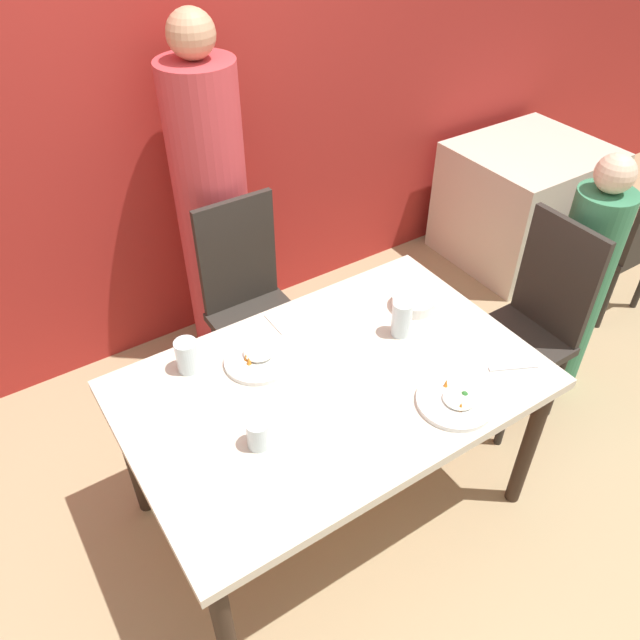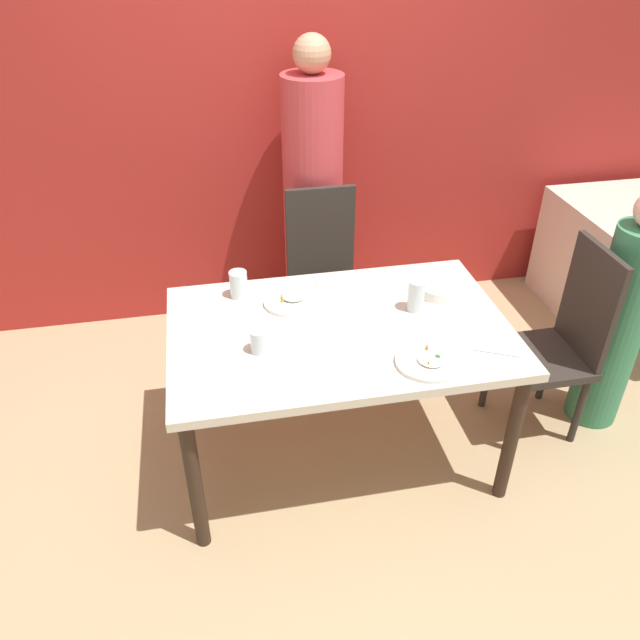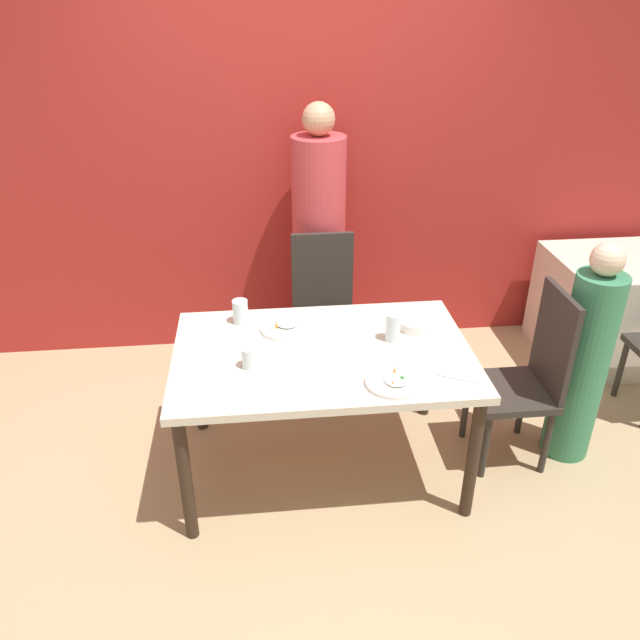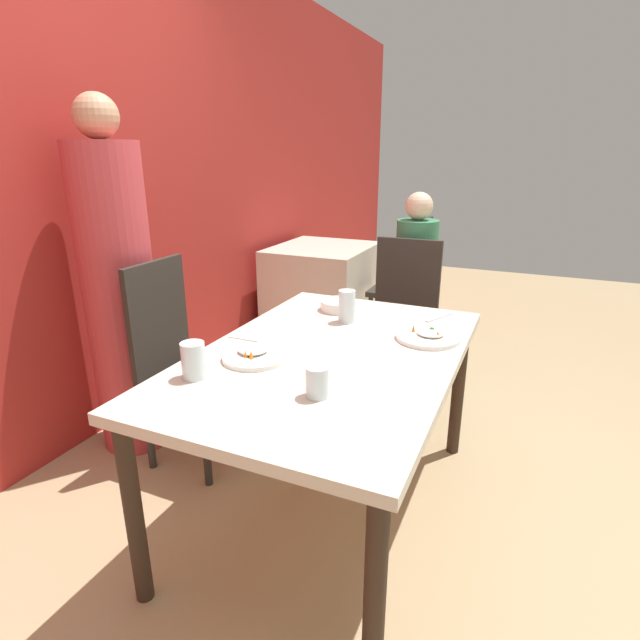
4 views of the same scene
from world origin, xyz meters
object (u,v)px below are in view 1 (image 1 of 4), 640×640
at_px(chair_adult_spot, 251,300).
at_px(plate_rice_adult, 455,401).
at_px(person_adult, 214,217).
at_px(person_child, 577,289).
at_px(chair_child_spot, 530,321).
at_px(bowl_curry, 414,302).
at_px(glass_water_tall, 258,434).

bearing_deg(chair_adult_spot, plate_rice_adult, -80.58).
bearing_deg(person_adult, chair_adult_spot, -90.00).
distance_m(chair_adult_spot, person_child, 1.50).
distance_m(chair_child_spot, person_adult, 1.53).
relative_size(person_adult, person_child, 1.38).
relative_size(bowl_curry, glass_water_tall, 1.74).
xyz_separation_m(chair_child_spot, person_child, (0.29, -0.00, 0.06)).
relative_size(chair_adult_spot, chair_child_spot, 1.00).
height_order(chair_adult_spot, person_adult, person_adult).
xyz_separation_m(person_adult, glass_water_tall, (-0.45, -1.25, -0.01)).
xyz_separation_m(person_adult, bowl_curry, (0.41, -0.98, -0.03)).
height_order(plate_rice_adult, glass_water_tall, glass_water_tall).
bearing_deg(bowl_curry, chair_child_spot, -16.25).
distance_m(chair_child_spot, glass_water_tall, 1.46).
distance_m(plate_rice_adult, glass_water_tall, 0.68).
height_order(chair_adult_spot, glass_water_tall, chair_adult_spot).
bearing_deg(person_child, chair_adult_spot, 147.11).
bearing_deg(bowl_curry, chair_adult_spot, 121.99).
height_order(person_child, glass_water_tall, person_child).
height_order(chair_child_spot, plate_rice_adult, chair_child_spot).
xyz_separation_m(chair_adult_spot, bowl_curry, (0.41, -0.65, 0.25)).
height_order(chair_child_spot, person_child, person_child).
bearing_deg(chair_adult_spot, bowl_curry, -58.01).
xyz_separation_m(chair_child_spot, person_adult, (-0.97, 1.14, 0.28)).
bearing_deg(chair_child_spot, person_child, 90.00).
bearing_deg(chair_child_spot, person_adult, -139.61).
distance_m(person_adult, person_child, 1.72).
bearing_deg(chair_child_spot, bowl_curry, -106.25).
relative_size(person_child, bowl_curry, 7.06).
distance_m(person_child, bowl_curry, 0.89).
height_order(person_adult, bowl_curry, person_adult).
bearing_deg(person_adult, plate_rice_adult, -82.67).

